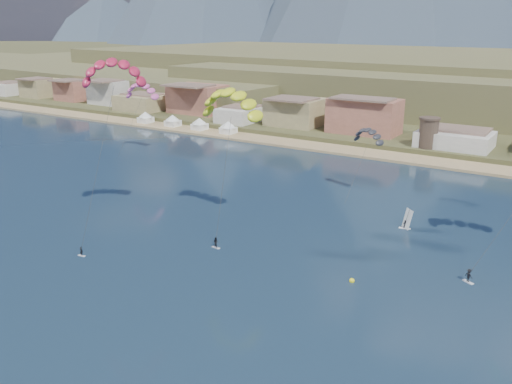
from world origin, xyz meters
TOP-DOWN VIEW (x-y plane):
  - ground at (0.00, 0.00)m, footprint 2400.00×2400.00m
  - beach at (0.00, 106.00)m, footprint 2200.00×12.00m
  - town at (-40.00, 122.00)m, footprint 400.00×24.00m
  - watchtower at (5.00, 114.00)m, footprint 5.82×5.82m
  - beach_tents at (-76.25, 106.00)m, footprint 43.40×6.40m
  - kitesurfer_red at (-24.27, 26.45)m, footprint 11.18×17.01m
  - kitesurfer_yellow at (-9.23, 38.53)m, footprint 12.23×12.31m
  - distant_kite_pink at (-62.53, 71.71)m, footprint 10.79×6.84m
  - distant_kite_dark at (4.35, 68.86)m, footprint 7.90×6.51m
  - windsurfer at (17.82, 54.60)m, footprint 2.16×2.37m
  - buoy at (17.81, 29.85)m, footprint 0.80×0.80m

SIDE VIEW (x-z plane):
  - ground at x=0.00m, z-range 0.00..0.00m
  - buoy at x=17.81m, z-range -0.26..0.54m
  - beach at x=0.00m, z-range -0.20..0.70m
  - windsurfer at x=17.82m, z-range -0.68..3.03m
  - beach_tents at x=-76.25m, z-range 1.21..6.21m
  - watchtower at x=5.00m, z-range 2.07..10.67m
  - town at x=-40.00m, z-range 2.00..14.00m
  - distant_kite_dark at x=4.35m, z-range 5.52..22.02m
  - distant_kite_pink at x=-62.53m, z-range 7.74..29.44m
  - kitesurfer_yellow at x=-9.23m, z-range 10.08..36.49m
  - kitesurfer_red at x=-24.27m, z-range 12.77..44.49m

